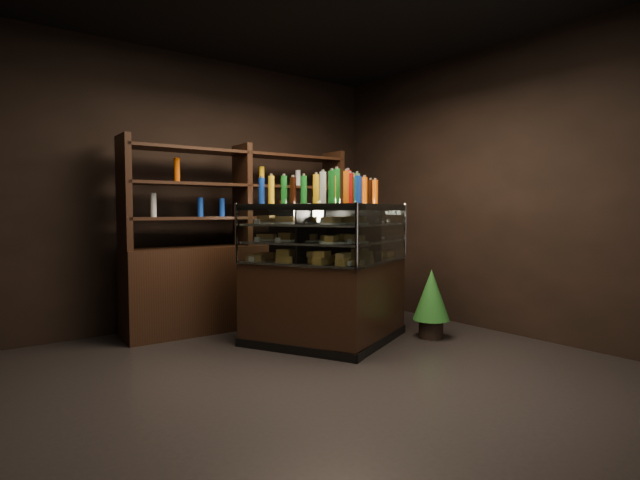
# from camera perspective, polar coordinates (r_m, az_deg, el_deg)

# --- Properties ---
(ground) EXTENTS (5.00, 5.00, 0.00)m
(ground) POSITION_cam_1_polar(r_m,az_deg,el_deg) (3.79, 0.13, -16.30)
(ground) COLOR black
(ground) RESTS_ON ground
(room_shell) EXTENTS (5.02, 5.02, 3.01)m
(room_shell) POSITION_cam_1_polar(r_m,az_deg,el_deg) (3.63, 0.13, 13.91)
(room_shell) COLOR black
(room_shell) RESTS_ON ground
(display_case) EXTENTS (1.68, 1.38, 1.35)m
(display_case) POSITION_cam_1_polar(r_m,az_deg,el_deg) (4.77, 1.34, -6.55)
(display_case) COLOR black
(display_case) RESTS_ON ground
(food_display) EXTENTS (1.34, 1.10, 0.42)m
(food_display) POSITION_cam_1_polar(r_m,az_deg,el_deg) (4.71, 1.35, 0.59)
(food_display) COLOR gold
(food_display) RESTS_ON display_case
(bottles_top) EXTENTS (1.18, 0.96, 0.30)m
(bottles_top) POSITION_cam_1_polar(r_m,az_deg,el_deg) (4.71, 1.35, 5.86)
(bottles_top) COLOR black
(bottles_top) RESTS_ON display_case
(potted_conifer) EXTENTS (0.37, 0.37, 0.78)m
(potted_conifer) POSITION_cam_1_polar(r_m,az_deg,el_deg) (5.15, 12.61, -6.00)
(potted_conifer) COLOR black
(potted_conifer) RESTS_ON ground
(back_shelving) EXTENTS (2.57, 0.50, 2.00)m
(back_shelving) POSITION_cam_1_polar(r_m,az_deg,el_deg) (5.60, -8.79, -3.58)
(back_shelving) COLOR black
(back_shelving) RESTS_ON ground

